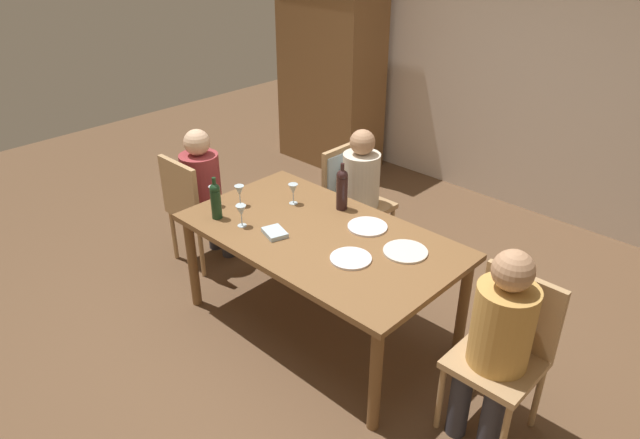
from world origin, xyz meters
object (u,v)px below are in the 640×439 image
(wine_bottle_dark_red, at_px, (216,200))
(dinner_plate_guest_left, at_px, (351,258))
(chair_right_end, at_px, (505,345))
(wine_glass_near_right, at_px, (214,192))
(person_woman_host, at_px, (499,336))
(person_man_guest, at_px, (204,186))
(dinner_plate_guest_right, at_px, (367,227))
(wine_glass_near_left, at_px, (241,211))
(chair_far_left, at_px, (349,187))
(chair_left_end, at_px, (194,204))
(wine_bottle_tall_green, at_px, (342,188))
(wine_glass_far, at_px, (239,191))
(dinner_plate_host, at_px, (405,252))
(armoire_cabinet, at_px, (331,64))
(dining_table, at_px, (320,244))
(wine_glass_centre, at_px, (293,190))
(person_man_bearded, at_px, (363,187))

(wine_bottle_dark_red, bearing_deg, dinner_plate_guest_left, 12.83)
(chair_right_end, relative_size, wine_glass_near_right, 6.17)
(person_woman_host, relative_size, person_man_guest, 1.03)
(wine_glass_near_right, distance_m, dinner_plate_guest_right, 1.09)
(person_woman_host, height_order, wine_glass_near_left, person_woman_host)
(chair_far_left, distance_m, dinner_plate_guest_left, 1.33)
(chair_right_end, distance_m, person_woman_host, 0.17)
(chair_left_end, bearing_deg, person_woman_host, 1.37)
(wine_bottle_tall_green, height_order, wine_bottle_dark_red, wine_bottle_tall_green)
(person_woman_host, bearing_deg, wine_bottle_tall_green, -14.96)
(wine_bottle_tall_green, bearing_deg, person_woman_host, -14.96)
(wine_bottle_tall_green, height_order, wine_glass_far, wine_bottle_tall_green)
(dinner_plate_guest_left, xyz_separation_m, dinner_plate_guest_right, (-0.17, 0.37, 0.00))
(chair_left_end, relative_size, person_man_guest, 0.82)
(wine_glass_near_right, height_order, wine_glass_far, same)
(chair_right_end, height_order, chair_far_left, same)
(dinner_plate_host, xyz_separation_m, dinner_plate_guest_left, (-0.19, -0.29, 0.00))
(armoire_cabinet, height_order, dining_table, armoire_cabinet)
(wine_glass_centre, bearing_deg, dinner_plate_host, 0.81)
(armoire_cabinet, bearing_deg, person_woman_host, -34.85)
(person_man_guest, relative_size, dinner_plate_guest_left, 4.50)
(person_man_bearded, height_order, wine_bottle_tall_green, person_man_bearded)
(person_man_bearded, height_order, dinner_plate_guest_left, person_man_bearded)
(person_woman_host, height_order, dinner_plate_guest_right, person_woman_host)
(chair_left_end, relative_size, dinner_plate_guest_left, 3.69)
(person_woman_host, bearing_deg, wine_bottle_dark_red, 8.82)
(wine_glass_near_left, bearing_deg, wine_glass_near_right, 171.31)
(dinner_plate_host, bearing_deg, wine_glass_near_left, -154.15)
(armoire_cabinet, relative_size, chair_left_end, 2.37)
(dinner_plate_guest_right, bearing_deg, armoire_cabinet, 137.48)
(person_woman_host, relative_size, wine_glass_centre, 7.75)
(armoire_cabinet, xyz_separation_m, wine_glass_far, (1.33, -2.36, -0.25))
(person_man_bearded, bearing_deg, dinner_plate_guest_left, 36.29)
(wine_glass_centre, bearing_deg, armoire_cabinet, 127.08)
(dining_table, relative_size, wine_bottle_tall_green, 5.36)
(person_woman_host, height_order, dinner_plate_host, person_woman_host)
(wine_glass_far, relative_size, dinner_plate_host, 0.55)
(person_man_guest, xyz_separation_m, wine_glass_centre, (0.86, 0.15, 0.20))
(chair_far_left, distance_m, person_woman_host, 2.03)
(wine_glass_near_right, bearing_deg, wine_glass_centre, 47.17)
(dining_table, bearing_deg, chair_left_end, -176.11)
(dinner_plate_guest_left, bearing_deg, wine_glass_far, -179.94)
(chair_right_end, bearing_deg, chair_left_end, 3.89)
(armoire_cabinet, xyz_separation_m, wine_glass_near_right, (1.21, -2.49, -0.25))
(wine_glass_near_left, bearing_deg, armoire_cabinet, 121.64)
(chair_right_end, relative_size, wine_glass_far, 6.17)
(wine_glass_centre, height_order, dinner_plate_host, wine_glass_centre)
(dining_table, height_order, chair_far_left, chair_far_left)
(wine_glass_near_right, xyz_separation_m, dinner_plate_host, (1.33, 0.41, -0.10))
(wine_bottle_tall_green, xyz_separation_m, wine_glass_far, (-0.55, -0.45, -0.05))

